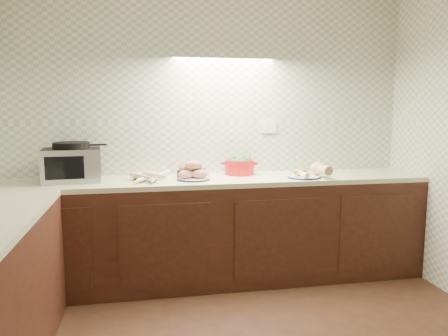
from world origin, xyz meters
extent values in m
cube|color=#9FAC88|center=(0.00, 1.78, 1.30)|extent=(3.60, 0.05, 2.60)
cube|color=beige|center=(0.55, 1.79, 1.32)|extent=(0.13, 0.01, 0.12)
cube|color=black|center=(0.00, 1.50, 0.43)|extent=(3.60, 0.60, 0.86)
cube|color=beige|center=(0.00, 1.50, 0.88)|extent=(3.60, 0.60, 0.04)
cube|color=black|center=(-1.16, 1.57, 1.03)|extent=(0.47, 0.37, 0.27)
cube|color=#9F9EA3|center=(-1.15, 1.40, 1.03)|extent=(0.44, 0.05, 0.27)
cube|color=black|center=(-1.15, 1.40, 1.03)|extent=(0.29, 0.03, 0.18)
cylinder|color=black|center=(-1.16, 1.57, 1.19)|extent=(0.31, 0.31, 0.05)
cone|color=#F2E2C1|center=(-0.68, 1.52, 0.93)|extent=(0.20, 0.22, 0.06)
cone|color=#F2E2C1|center=(-0.46, 1.48, 0.93)|extent=(0.13, 0.22, 0.05)
cone|color=#F2E2C1|center=(-0.46, 1.43, 0.92)|extent=(0.21, 0.22, 0.05)
cone|color=#F2E2C1|center=(-0.68, 1.38, 0.92)|extent=(0.10, 0.26, 0.04)
cone|color=#F2E2C1|center=(-0.55, 1.42, 0.93)|extent=(0.14, 0.27, 0.06)
cone|color=#F2E2C1|center=(-0.50, 1.54, 0.92)|extent=(0.13, 0.22, 0.05)
cone|color=#F2E2C1|center=(-0.58, 1.48, 0.93)|extent=(0.16, 0.23, 0.05)
cone|color=#F2E2C1|center=(-0.70, 1.42, 0.93)|extent=(0.18, 0.20, 0.05)
cone|color=#F2E2C1|center=(-0.62, 1.50, 0.96)|extent=(0.26, 0.20, 0.06)
cone|color=#F2E2C1|center=(-0.52, 1.52, 0.95)|extent=(0.13, 0.21, 0.06)
cone|color=#F2E2C1|center=(-0.45, 1.39, 0.94)|extent=(0.12, 0.25, 0.05)
cone|color=#F2E2C1|center=(-0.65, 1.41, 0.95)|extent=(0.23, 0.21, 0.05)
cylinder|color=#13163D|center=(-0.20, 1.45, 0.91)|extent=(0.28, 0.28, 0.01)
cylinder|color=silver|center=(-0.20, 1.45, 0.91)|extent=(0.26, 0.26, 0.02)
ellipsoid|color=tan|center=(-0.25, 1.43, 0.95)|extent=(0.15, 0.08, 0.07)
ellipsoid|color=tan|center=(-0.15, 1.42, 0.95)|extent=(0.15, 0.08, 0.07)
ellipsoid|color=tan|center=(-0.19, 1.50, 0.95)|extent=(0.15, 0.08, 0.07)
ellipsoid|color=tan|center=(-0.23, 1.48, 0.99)|extent=(0.15, 0.08, 0.07)
ellipsoid|color=tan|center=(-0.16, 1.49, 0.99)|extent=(0.15, 0.08, 0.07)
ellipsoid|color=tan|center=(-0.20, 1.44, 1.03)|extent=(0.15, 0.08, 0.07)
cylinder|color=black|center=(-0.24, 1.62, 0.93)|extent=(0.15, 0.15, 0.06)
sphere|color=maroon|center=(-0.26, 1.62, 0.98)|extent=(0.08, 0.08, 0.08)
sphere|color=white|center=(-0.21, 1.63, 0.97)|extent=(0.05, 0.05, 0.05)
cylinder|color=red|center=(0.24, 1.66, 0.97)|extent=(0.30, 0.30, 0.13)
cube|color=red|center=(0.10, 1.69, 1.00)|extent=(0.04, 0.06, 0.02)
cube|color=red|center=(0.39, 1.63, 1.00)|extent=(0.04, 0.06, 0.02)
ellipsoid|color=#356528|center=(0.24, 1.66, 1.02)|extent=(0.23, 0.23, 0.13)
cylinder|color=#13163D|center=(0.74, 1.38, 0.91)|extent=(0.28, 0.28, 0.01)
cylinder|color=silver|center=(0.74, 1.38, 0.91)|extent=(0.26, 0.26, 0.02)
cone|color=orange|center=(0.72, 1.38, 0.93)|extent=(0.14, 0.13, 0.03)
cone|color=orange|center=(0.69, 1.41, 0.93)|extent=(0.11, 0.15, 0.03)
cone|color=orange|center=(0.71, 1.39, 0.93)|extent=(0.12, 0.15, 0.03)
cone|color=orange|center=(0.72, 1.40, 0.95)|extent=(0.13, 0.14, 0.03)
cone|color=orange|center=(0.75, 1.40, 0.95)|extent=(0.10, 0.16, 0.03)
cylinder|color=white|center=(0.71, 1.33, 0.94)|extent=(0.05, 0.18, 0.04)
cylinder|color=#438437|center=(0.72, 1.47, 0.94)|extent=(0.05, 0.11, 0.05)
camera|label=1|loc=(-0.61, -2.09, 1.50)|focal=35.00mm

